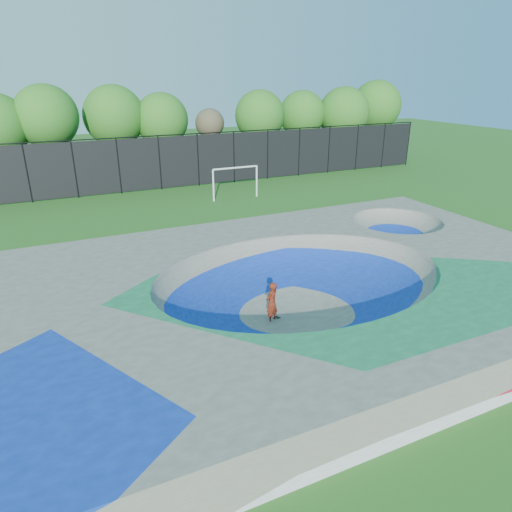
# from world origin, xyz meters

# --- Properties ---
(ground) EXTENTS (120.00, 120.00, 0.00)m
(ground) POSITION_xyz_m (0.00, 0.00, 0.00)
(ground) COLOR #205417
(ground) RESTS_ON ground
(skate_deck) EXTENTS (22.00, 14.00, 1.50)m
(skate_deck) POSITION_xyz_m (0.00, 0.00, 0.75)
(skate_deck) COLOR gray
(skate_deck) RESTS_ON ground
(skater) EXTENTS (0.67, 0.59, 1.53)m
(skater) POSITION_xyz_m (-1.43, -0.46, 0.77)
(skater) COLOR #B52E0E
(skater) RESTS_ON ground
(skateboard) EXTENTS (0.81, 0.49, 0.05)m
(skateboard) POSITION_xyz_m (-1.43, -0.46, 0.03)
(skateboard) COLOR black
(skateboard) RESTS_ON ground
(soccer_goal) EXTENTS (3.39, 0.12, 2.24)m
(soccer_goal) POSITION_xyz_m (4.05, 16.02, 1.56)
(soccer_goal) COLOR silver
(soccer_goal) RESTS_ON ground
(fence) EXTENTS (48.09, 0.09, 4.04)m
(fence) POSITION_xyz_m (0.00, 21.00, 2.10)
(fence) COLOR black
(fence) RESTS_ON ground
(treeline) EXTENTS (53.00, 6.63, 8.07)m
(treeline) POSITION_xyz_m (-0.81, 25.84, 4.88)
(treeline) COLOR #473423
(treeline) RESTS_ON ground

